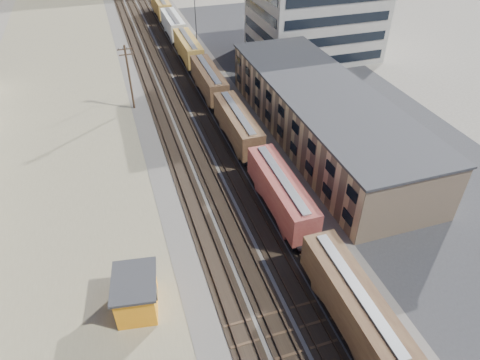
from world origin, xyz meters
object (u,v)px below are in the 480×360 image
object	(u,v)px
maintenance_shed	(136,294)
freight_train	(222,100)
parked_car_blue	(298,49)
utility_pole_north	(129,76)

from	to	relation	value
maintenance_shed	freight_train	bearing A→B (deg)	61.86
parked_car_blue	freight_train	bearing A→B (deg)	175.46
maintenance_shed	utility_pole_north	bearing A→B (deg)	83.76
freight_train	utility_pole_north	distance (m)	14.37
freight_train	maintenance_shed	xyz separation A→B (m)	(-16.42, -30.70, -1.00)
freight_train	utility_pole_north	xyz separation A→B (m)	(-12.30, 7.00, 2.50)
utility_pole_north	parked_car_blue	xyz separation A→B (m)	(34.19, 14.18, -4.48)
utility_pole_north	maintenance_shed	xyz separation A→B (m)	(-4.12, -37.70, -3.50)
utility_pole_north	parked_car_blue	size ratio (longest dim) A/B	1.70
freight_train	utility_pole_north	bearing A→B (deg)	150.35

